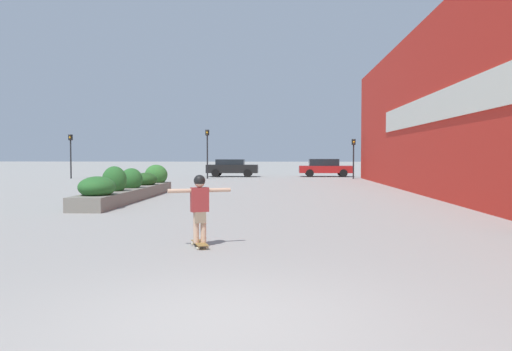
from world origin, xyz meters
The scene contains 10 objects.
ground_plane centered at (0.00, 0.00, 0.00)m, with size 300.00×300.00×0.00m, color gray.
building_wall_right centered at (7.30, 14.41, 3.96)m, with size 0.67×41.68×7.93m.
planter_box centered at (-5.58, 14.83, 0.50)m, with size 1.23×9.85×1.41m.
skateboard centered at (-0.96, 4.36, 0.07)m, with size 0.47×0.78×0.09m.
skateboarder centered at (-0.96, 4.36, 0.90)m, with size 1.19×0.52×1.34m.
car_leftmost centered at (4.36, 37.91, 0.80)m, with size 4.58×1.91×1.53m.
car_center_left centered at (-3.67, 37.40, 0.80)m, with size 4.38×1.90×1.50m.
traffic_light_left centered at (-5.22, 33.53, 2.59)m, with size 0.28×0.30×3.85m.
traffic_light_right centered at (6.20, 33.84, 2.14)m, with size 0.28×0.30×3.10m.
traffic_light_far_left centered at (-16.08, 33.31, 2.37)m, with size 0.28×0.30×3.48m.
Camera 1 is at (0.67, -5.32, 1.79)m, focal length 35.00 mm.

